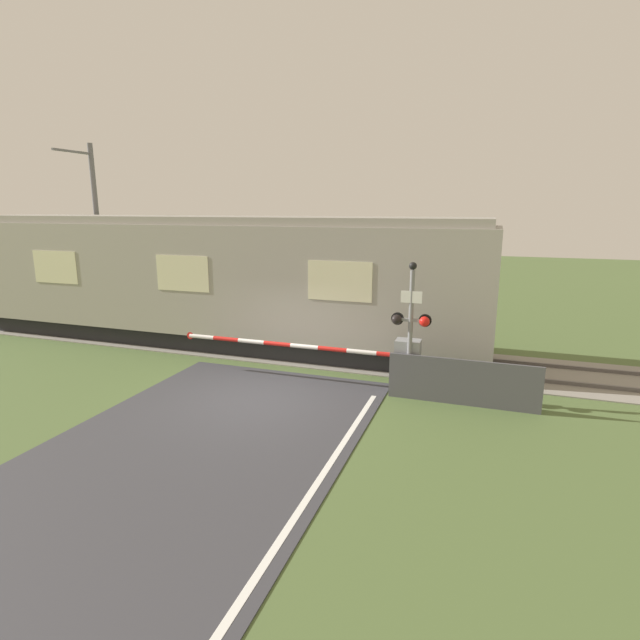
{
  "coord_description": "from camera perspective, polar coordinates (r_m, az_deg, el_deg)",
  "views": [
    {
      "loc": [
        5.15,
        -10.24,
        4.51
      ],
      "look_at": [
        0.87,
        2.11,
        1.55
      ],
      "focal_mm": 28.0,
      "sensor_mm": 36.0,
      "label": 1
    }
  ],
  "objects": [
    {
      "name": "signal_post",
      "position": [
        11.92,
        10.31,
        -0.27
      ],
      "size": [
        0.95,
        0.26,
        3.29
      ],
      "color": "gray",
      "rests_on": "ground_plane"
    },
    {
      "name": "track_bed",
      "position": [
        15.88,
        -0.61,
        -3.64
      ],
      "size": [
        36.0,
        3.2,
        0.13
      ],
      "color": "gray",
      "rests_on": "ground_plane"
    },
    {
      "name": "roadside_fence",
      "position": [
        12.09,
        15.99,
        -6.88
      ],
      "size": [
        3.44,
        0.06,
        1.1
      ],
      "color": "#4C4C51",
      "rests_on": "ground_plane"
    },
    {
      "name": "crossing_barrier",
      "position": [
        12.56,
        7.53,
        -4.86
      ],
      "size": [
        6.58,
        0.44,
        1.37
      ],
      "color": "gray",
      "rests_on": "ground_plane"
    },
    {
      "name": "ground_plane",
      "position": [
        12.32,
        -7.14,
        -8.82
      ],
      "size": [
        80.0,
        80.0,
        0.0
      ],
      "primitive_type": "plane",
      "color": "#4C6033"
    },
    {
      "name": "train",
      "position": [
        17.03,
        -12.59,
        4.54
      ],
      "size": [
        18.15,
        2.95,
        4.23
      ],
      "color": "black",
      "rests_on": "ground_plane"
    },
    {
      "name": "catenary_pole",
      "position": [
        22.09,
        -24.12,
        9.35
      ],
      "size": [
        0.2,
        1.9,
        6.93
      ],
      "color": "slate",
      "rests_on": "ground_plane"
    }
  ]
}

